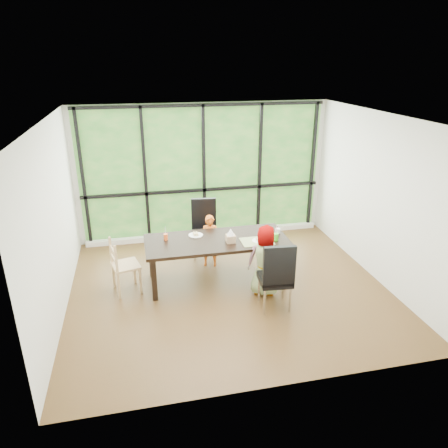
{
  "coord_description": "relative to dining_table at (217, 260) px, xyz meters",
  "views": [
    {
      "loc": [
        -1.34,
        -5.74,
        3.48
      ],
      "look_at": [
        -0.04,
        0.18,
        1.05
      ],
      "focal_mm": 33.39,
      "sensor_mm": 36.0,
      "label": 1
    }
  ],
  "objects": [
    {
      "name": "window_mullions",
      "position": [
        0.14,
        1.91,
        0.98
      ],
      "size": [
        4.8,
        0.06,
        2.65
      ],
      "primitive_type": null,
      "color": "black",
      "rests_on": "back_wall"
    },
    {
      "name": "crepe_rolls_near",
      "position": [
        0.65,
        -0.21,
        0.41
      ],
      "size": [
        0.1,
        0.12,
        0.04
      ],
      "primitive_type": null,
      "color": "tan",
      "rests_on": "plate_near"
    },
    {
      "name": "ground",
      "position": [
        0.14,
        -0.28,
        -0.38
      ],
      "size": [
        5.0,
        5.0,
        0.0
      ],
      "primitive_type": "plane",
      "color": "black",
      "rests_on": "ground"
    },
    {
      "name": "plate_far",
      "position": [
        -0.31,
        0.23,
        0.38
      ],
      "size": [
        0.24,
        0.24,
        0.01
      ],
      "primitive_type": "cylinder",
      "color": "white",
      "rests_on": "dining_table"
    },
    {
      "name": "window_sill",
      "position": [
        0.14,
        1.87,
        -0.33
      ],
      "size": [
        4.8,
        0.12,
        0.1
      ],
      "primitive_type": "cube",
      "color": "silver",
      "rests_on": "ground"
    },
    {
      "name": "chair_interior_leather",
      "position": [
        0.68,
        -0.95,
        0.17
      ],
      "size": [
        0.5,
        0.5,
        1.08
      ],
      "primitive_type": "cube",
      "rotation": [
        0.0,
        0.0,
        3.05
      ],
      "color": "black",
      "rests_on": "ground"
    },
    {
      "name": "orange_cup",
      "position": [
        -0.8,
        0.16,
        0.43
      ],
      "size": [
        0.07,
        0.07,
        0.1
      ],
      "primitive_type": "cylinder",
      "color": "#EF5B22",
      "rests_on": "dining_table"
    },
    {
      "name": "straw_white",
      "position": [
        -0.8,
        0.16,
        0.52
      ],
      "size": [
        0.01,
        0.04,
        0.2
      ],
      "primitive_type": "cylinder",
      "rotation": [
        0.14,
        0.0,
        0.0
      ],
      "color": "white",
      "rests_on": "orange_cup"
    },
    {
      "name": "crepe_rolls_far",
      "position": [
        -0.31,
        0.23,
        0.41
      ],
      "size": [
        0.1,
        0.12,
        0.04
      ],
      "primitive_type": null,
      "color": "tan",
      "rests_on": "plate_far"
    },
    {
      "name": "tissue",
      "position": [
        0.2,
        -0.15,
        0.55
      ],
      "size": [
        0.12,
        0.12,
        0.11
      ],
      "primitive_type": "cone",
      "color": "white",
      "rests_on": "tissue_box"
    },
    {
      "name": "chair_window_leather",
      "position": [
        -0.04,
        0.94,
        0.17
      ],
      "size": [
        0.51,
        0.51,
        1.08
      ],
      "primitive_type": "cube",
      "rotation": [
        0.0,
        0.0,
        -0.13
      ],
      "color": "black",
      "rests_on": "ground"
    },
    {
      "name": "plate_near",
      "position": [
        0.65,
        -0.21,
        0.38
      ],
      "size": [
        0.23,
        0.23,
        0.01
      ],
      "primitive_type": "cylinder",
      "color": "white",
      "rests_on": "dining_table"
    },
    {
      "name": "straw_pink",
      "position": [
        0.92,
        -0.24,
        0.54
      ],
      "size": [
        0.01,
        0.04,
        0.2
      ],
      "primitive_type": "cylinder",
      "rotation": [
        0.14,
        0.0,
        0.0
      ],
      "color": "pink",
      "rests_on": "green_cup"
    },
    {
      "name": "child_older",
      "position": [
        0.68,
        -0.54,
        0.19
      ],
      "size": [
        0.65,
        0.54,
        1.14
      ],
      "primitive_type": "imported",
      "rotation": [
        0.0,
        0.0,
        2.77
      ],
      "color": "slate",
      "rests_on": "ground"
    },
    {
      "name": "green_cup",
      "position": [
        0.92,
        -0.24,
        0.44
      ],
      "size": [
        0.08,
        0.08,
        0.12
      ],
      "primitive_type": "cylinder",
      "color": "green",
      "rests_on": "dining_table"
    },
    {
      "name": "foliage_backdrop",
      "position": [
        0.14,
        1.95,
        0.98
      ],
      "size": [
        4.8,
        0.02,
        2.65
      ],
      "primitive_type": "cube",
      "color": "#1F4D1D",
      "rests_on": "back_wall"
    },
    {
      "name": "white_mug",
      "position": [
        1.05,
        0.04,
        0.42
      ],
      "size": [
        0.08,
        0.08,
        0.08
      ],
      "primitive_type": "cylinder",
      "color": "white",
      "rests_on": "dining_table"
    },
    {
      "name": "child_toddler",
      "position": [
        0.0,
        0.58,
        0.1
      ],
      "size": [
        0.39,
        0.3,
        0.94
      ],
      "primitive_type": "imported",
      "rotation": [
        0.0,
        0.0,
        -0.24
      ],
      "color": "#D05C17",
      "rests_on": "ground"
    },
    {
      "name": "chair_end_beech",
      "position": [
        -1.46,
        -0.01,
        0.08
      ],
      "size": [
        0.49,
        0.5,
        0.9
      ],
      "primitive_type": "cube",
      "rotation": [
        0.0,
        0.0,
        1.82
      ],
      "color": "tan",
      "rests_on": "ground"
    },
    {
      "name": "placemat",
      "position": [
        0.61,
        -0.21,
        0.38
      ],
      "size": [
        0.5,
        0.37,
        0.01
      ],
      "primitive_type": "cube",
      "color": "tan",
      "rests_on": "dining_table"
    },
    {
      "name": "tissue_box",
      "position": [
        0.2,
        -0.15,
        0.44
      ],
      "size": [
        0.14,
        0.14,
        0.12
      ],
      "primitive_type": "cube",
      "color": "tan",
      "rests_on": "dining_table"
    },
    {
      "name": "dining_table",
      "position": [
        0.0,
        0.0,
        0.0
      ],
      "size": [
        2.35,
        1.1,
        0.75
      ],
      "primitive_type": "cube",
      "rotation": [
        0.0,
        0.0,
        -0.06
      ],
      "color": "black",
      "rests_on": "ground"
    },
    {
      "name": "back_wall",
      "position": [
        0.14,
        1.97,
        0.98
      ],
      "size": [
        5.0,
        0.0,
        5.0
      ],
      "primitive_type": "plane",
      "rotation": [
        1.57,
        0.0,
        0.0
      ],
      "color": "silver",
      "rests_on": "ground"
    }
  ]
}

